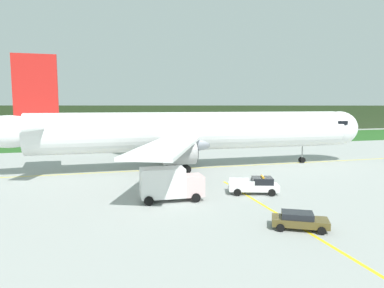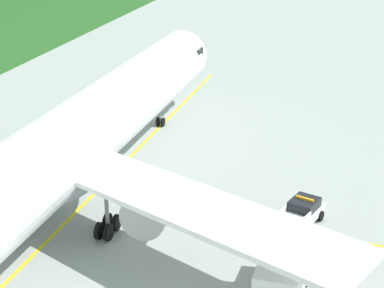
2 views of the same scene
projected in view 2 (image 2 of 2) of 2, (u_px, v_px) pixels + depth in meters
ground at (146, 243)px, 42.29m from camera, size 320.00×320.00×0.00m
taxiway_centerline_main at (82, 205)px, 47.30m from camera, size 75.59×1.24×0.01m
airliner at (74, 142)px, 44.82m from camera, size 57.71×43.77×15.98m
ops_pickup_truck at (300, 215)px, 44.11m from camera, size 5.56×3.45×1.94m
catering_truck at (282, 277)px, 35.49m from camera, size 6.24×2.85×3.46m
apron_cone at (241, 215)px, 45.27m from camera, size 0.49×0.49×0.62m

